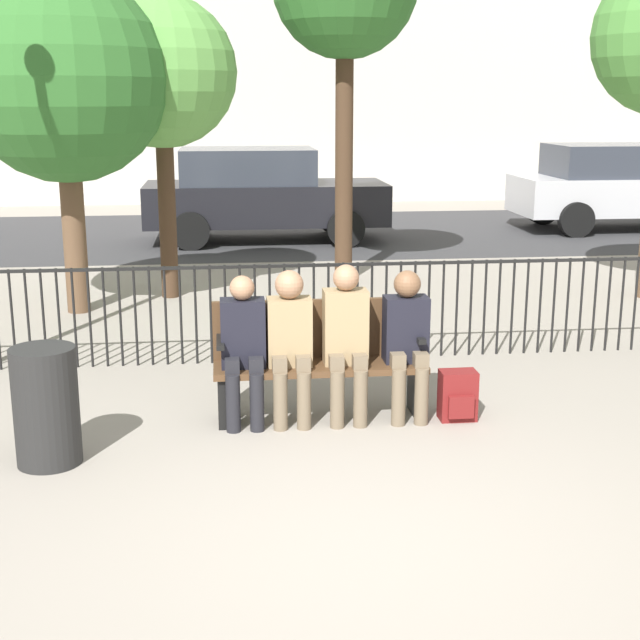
{
  "coord_description": "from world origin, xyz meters",
  "views": [
    {
      "loc": [
        -0.74,
        -4.56,
        2.46
      ],
      "look_at": [
        0.0,
        2.06,
        0.8
      ],
      "focal_mm": 50.0,
      "sensor_mm": 36.0,
      "label": 1
    }
  ],
  "objects_px": {
    "parked_car_0": "(261,193)",
    "parked_car_1": "(621,186)",
    "backpack": "(458,396)",
    "seated_person_0": "(243,343)",
    "seated_person_3": "(407,336)",
    "park_bench": "(319,356)",
    "tree_3": "(64,80)",
    "tree_0": "(162,74)",
    "trash_bin": "(46,406)",
    "seated_person_2": "(346,335)",
    "seated_person_1": "(290,338)"
  },
  "relations": [
    {
      "from": "backpack",
      "to": "seated_person_2",
      "type": "bearing_deg",
      "value": 172.97
    },
    {
      "from": "backpack",
      "to": "trash_bin",
      "type": "bearing_deg",
      "value": -170.18
    },
    {
      "from": "park_bench",
      "to": "seated_person_0",
      "type": "relative_size",
      "value": 1.42
    },
    {
      "from": "seated_person_3",
      "to": "tree_3",
      "type": "xyz_separation_m",
      "value": [
        -3.12,
        3.98,
        2.0
      ]
    },
    {
      "from": "park_bench",
      "to": "parked_car_1",
      "type": "distance_m",
      "value": 11.88
    },
    {
      "from": "park_bench",
      "to": "trash_bin",
      "type": "distance_m",
      "value": 2.11
    },
    {
      "from": "tree_3",
      "to": "parked_car_0",
      "type": "xyz_separation_m",
      "value": [
        2.41,
        5.17,
        -1.82
      ]
    },
    {
      "from": "parked_car_0",
      "to": "parked_car_1",
      "type": "distance_m",
      "value": 6.96
    },
    {
      "from": "tree_3",
      "to": "parked_car_1",
      "type": "distance_m",
      "value": 11.15
    },
    {
      "from": "park_bench",
      "to": "seated_person_0",
      "type": "xyz_separation_m",
      "value": [
        -0.6,
        -0.13,
        0.16
      ]
    },
    {
      "from": "tree_3",
      "to": "parked_car_1",
      "type": "height_order",
      "value": "tree_3"
    },
    {
      "from": "seated_person_2",
      "to": "backpack",
      "type": "xyz_separation_m",
      "value": [
        0.87,
        -0.11,
        -0.49
      ]
    },
    {
      "from": "park_bench",
      "to": "parked_car_1",
      "type": "height_order",
      "value": "parked_car_1"
    },
    {
      "from": "seated_person_0",
      "to": "tree_3",
      "type": "relative_size",
      "value": 0.3
    },
    {
      "from": "seated_person_1",
      "to": "tree_0",
      "type": "bearing_deg",
      "value": 104.02
    },
    {
      "from": "seated_person_3",
      "to": "tree_3",
      "type": "height_order",
      "value": "tree_3"
    },
    {
      "from": "tree_0",
      "to": "backpack",
      "type": "bearing_deg",
      "value": -62.64
    },
    {
      "from": "seated_person_3",
      "to": "parked_car_0",
      "type": "relative_size",
      "value": 0.28
    },
    {
      "from": "tree_3",
      "to": "parked_car_0",
      "type": "bearing_deg",
      "value": 65.06
    },
    {
      "from": "seated_person_0",
      "to": "seated_person_2",
      "type": "xyz_separation_m",
      "value": [
        0.79,
        0.0,
        0.04
      ]
    },
    {
      "from": "seated_person_2",
      "to": "parked_car_1",
      "type": "distance_m",
      "value": 11.87
    },
    {
      "from": "park_bench",
      "to": "seated_person_2",
      "type": "relative_size",
      "value": 1.34
    },
    {
      "from": "park_bench",
      "to": "tree_3",
      "type": "height_order",
      "value": "tree_3"
    },
    {
      "from": "park_bench",
      "to": "trash_bin",
      "type": "xyz_separation_m",
      "value": [
        -1.96,
        -0.76,
        -0.08
      ]
    },
    {
      "from": "trash_bin",
      "to": "tree_3",
      "type": "bearing_deg",
      "value": 95.94
    },
    {
      "from": "seated_person_3",
      "to": "backpack",
      "type": "xyz_separation_m",
      "value": [
        0.4,
        -0.1,
        -0.47
      ]
    },
    {
      "from": "parked_car_0",
      "to": "parked_car_1",
      "type": "bearing_deg",
      "value": 5.39
    },
    {
      "from": "park_bench",
      "to": "seated_person_1",
      "type": "height_order",
      "value": "seated_person_1"
    },
    {
      "from": "park_bench",
      "to": "seated_person_3",
      "type": "xyz_separation_m",
      "value": [
        0.67,
        -0.13,
        0.17
      ]
    },
    {
      "from": "seated_person_3",
      "to": "trash_bin",
      "type": "relative_size",
      "value": 1.42
    },
    {
      "from": "seated_person_1",
      "to": "seated_person_3",
      "type": "distance_m",
      "value": 0.91
    },
    {
      "from": "backpack",
      "to": "parked_car_0",
      "type": "bearing_deg",
      "value": 96.84
    },
    {
      "from": "tree_0",
      "to": "parked_car_0",
      "type": "height_order",
      "value": "tree_0"
    },
    {
      "from": "backpack",
      "to": "tree_0",
      "type": "bearing_deg",
      "value": 117.36
    },
    {
      "from": "tree_0",
      "to": "trash_bin",
      "type": "height_order",
      "value": "tree_0"
    },
    {
      "from": "backpack",
      "to": "seated_person_0",
      "type": "bearing_deg",
      "value": 176.43
    },
    {
      "from": "seated_person_0",
      "to": "tree_3",
      "type": "xyz_separation_m",
      "value": [
        -1.85,
        3.98,
        2.02
      ]
    },
    {
      "from": "park_bench",
      "to": "trash_bin",
      "type": "relative_size",
      "value": 2.0
    },
    {
      "from": "park_bench",
      "to": "backpack",
      "type": "xyz_separation_m",
      "value": [
        1.07,
        -0.23,
        -0.3
      ]
    },
    {
      "from": "tree_3",
      "to": "trash_bin",
      "type": "distance_m",
      "value": 5.15
    },
    {
      "from": "tree_3",
      "to": "seated_person_1",
      "type": "bearing_deg",
      "value": -60.98
    },
    {
      "from": "seated_person_3",
      "to": "parked_car_1",
      "type": "distance_m",
      "value": 11.61
    },
    {
      "from": "tree_0",
      "to": "parked_car_1",
      "type": "bearing_deg",
      "value": 31.7
    },
    {
      "from": "backpack",
      "to": "tree_0",
      "type": "relative_size",
      "value": 0.11
    },
    {
      "from": "tree_0",
      "to": "parked_car_1",
      "type": "xyz_separation_m",
      "value": [
        8.29,
        5.12,
        -1.9
      ]
    },
    {
      "from": "parked_car_1",
      "to": "seated_person_1",
      "type": "bearing_deg",
      "value": -126.01
    },
    {
      "from": "park_bench",
      "to": "tree_0",
      "type": "height_order",
      "value": "tree_0"
    },
    {
      "from": "parked_car_1",
      "to": "park_bench",
      "type": "bearing_deg",
      "value": -125.44
    },
    {
      "from": "seated_person_0",
      "to": "backpack",
      "type": "bearing_deg",
      "value": -3.57
    },
    {
      "from": "seated_person_2",
      "to": "park_bench",
      "type": "bearing_deg",
      "value": 147.45
    }
  ]
}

